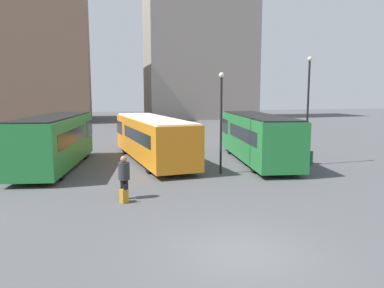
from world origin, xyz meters
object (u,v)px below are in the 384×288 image
(suitcase, at_px, (124,196))
(bus_1, at_px, (152,137))
(bus_0, at_px, (55,140))
(trash_bin, at_px, (309,158))
(traveler, at_px, (124,174))
(lamp_post_0, at_px, (308,103))
(bus_2, at_px, (257,136))
(lamp_post_1, at_px, (221,115))

(suitcase, bearing_deg, bus_1, -37.32)
(bus_0, xyz_separation_m, bus_1, (5.83, 0.93, -0.12))
(bus_0, relative_size, trash_bin, 11.94)
(traveler, relative_size, suitcase, 2.38)
(traveler, height_order, trash_bin, traveler)
(bus_1, bearing_deg, lamp_post_0, -119.74)
(bus_2, xyz_separation_m, lamp_post_0, (2.36, -2.00, 2.14))
(bus_1, relative_size, bus_2, 1.08)
(bus_2, distance_m, trash_bin, 3.45)
(bus_1, distance_m, trash_bin, 9.99)
(bus_0, bearing_deg, bus_2, -84.70)
(suitcase, relative_size, lamp_post_1, 0.14)
(traveler, bearing_deg, bus_2, -75.29)
(bus_1, bearing_deg, suitcase, 158.55)
(bus_1, height_order, suitcase, bus_1)
(bus_0, distance_m, suitcase, 8.92)
(lamp_post_0, height_order, trash_bin, lamp_post_0)
(lamp_post_1, bearing_deg, bus_0, 156.17)
(suitcase, bearing_deg, bus_0, 0.32)
(bus_1, bearing_deg, trash_bin, -117.72)
(suitcase, bearing_deg, lamp_post_0, -87.51)
(bus_2, relative_size, traveler, 5.92)
(suitcase, bearing_deg, trash_bin, -87.21)
(bus_1, xyz_separation_m, traveler, (-2.39, -8.56, -0.46))
(bus_1, height_order, trash_bin, bus_1)
(bus_2, xyz_separation_m, trash_bin, (2.71, -1.77, -1.21))
(suitcase, distance_m, lamp_post_1, 7.56)
(traveler, bearing_deg, bus_0, 2.05)
(bus_0, xyz_separation_m, suitcase, (3.37, -8.14, -1.40))
(bus_0, xyz_separation_m, lamp_post_0, (14.73, -2.93, 2.11))
(suitcase, xyz_separation_m, trash_bin, (11.70, 5.45, 0.15))
(lamp_post_0, bearing_deg, bus_0, 168.76)
(bus_0, height_order, traveler, bus_0)
(bus_2, xyz_separation_m, suitcase, (-8.99, -7.21, -1.37))
(bus_1, relative_size, suitcase, 15.28)
(bus_0, xyz_separation_m, traveler, (3.43, -7.63, -0.58))
(bus_0, bearing_deg, suitcase, -147.91)
(bus_0, xyz_separation_m, trash_bin, (15.07, -2.69, -1.24))
(lamp_post_0, xyz_separation_m, lamp_post_1, (-5.82, -1.01, -0.54))
(bus_0, relative_size, traveler, 5.55)
(bus_0, height_order, suitcase, bus_0)
(bus_0, relative_size, lamp_post_1, 1.85)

